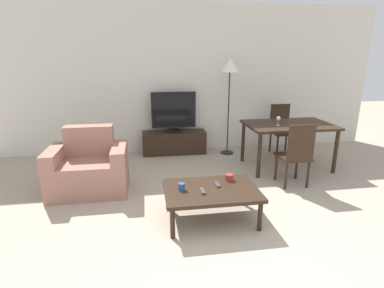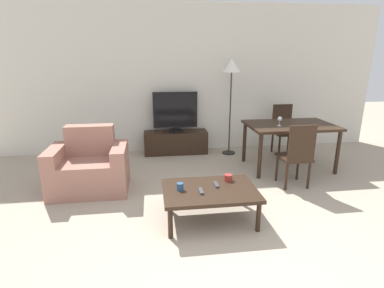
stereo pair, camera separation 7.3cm
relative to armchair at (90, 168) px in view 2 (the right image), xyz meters
name	(u,v)px [view 2 (the right image)]	position (x,y,z in m)	size (l,w,h in m)	color
ground_plane	(244,284)	(1.55, -2.02, -0.31)	(18.00, 18.00, 0.00)	tan
wall_back	(188,80)	(1.55, 1.71, 1.04)	(7.39, 0.06, 2.70)	silver
armchair	(90,168)	(0.00, 0.00, 0.00)	(1.01, 0.71, 0.86)	#9E6B5B
tv_stand	(176,142)	(1.29, 1.46, -0.10)	(1.17, 0.36, 0.42)	black
tv	(175,112)	(1.29, 1.46, 0.48)	(0.81, 0.28, 0.73)	black
coffee_table	(210,192)	(1.47, -1.00, 0.02)	(1.03, 0.72, 0.37)	black
dining_table	(290,129)	(3.05, 0.45, 0.34)	(1.36, 0.88, 0.73)	black
dining_chair_near	(297,153)	(2.81, -0.30, 0.18)	(0.40, 0.40, 0.91)	black
dining_chair_far	(283,127)	(3.29, 1.20, 0.18)	(0.40, 0.40, 0.91)	black
floor_lamp	(232,72)	(2.28, 1.30, 1.20)	(0.32, 0.32, 1.74)	black
remote_primary	(216,185)	(1.55, -0.91, 0.07)	(0.04, 0.15, 0.02)	#38383D
remote_secondary	(201,191)	(1.36, -1.05, 0.07)	(0.04, 0.15, 0.02)	#38383D
cup_white_near	(180,187)	(1.14, -0.98, 0.10)	(0.07, 0.07, 0.08)	navy
cup_colored_far	(228,178)	(1.72, -0.79, 0.10)	(0.10, 0.10, 0.07)	maroon
wine_glass_left	(280,119)	(2.82, 0.36, 0.52)	(0.07, 0.07, 0.15)	silver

